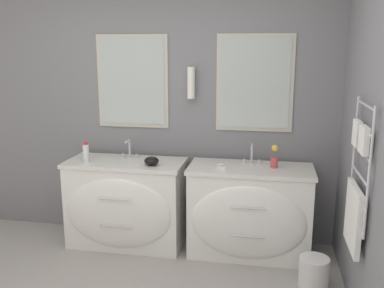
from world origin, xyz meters
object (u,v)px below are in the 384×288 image
object	(u,v)px
vanity_left	(126,203)
waste_bin	(314,272)
flower_vase	(274,158)
toiletry_bottle	(86,153)
vanity_right	(249,212)
amenity_bowl	(152,161)

from	to	relation	value
vanity_left	waste_bin	distance (m)	1.82
vanity_left	flower_vase	size ratio (longest dim) A/B	5.40
vanity_left	toiletry_bottle	world-z (taller)	toiletry_bottle
waste_bin	vanity_right	bearing A→B (deg)	139.45
vanity_left	amenity_bowl	distance (m)	0.54
toiletry_bottle	flower_vase	world-z (taller)	flower_vase
vanity_left	vanity_right	size ratio (longest dim) A/B	1.00
waste_bin	vanity_left	bearing A→B (deg)	164.88
toiletry_bottle	amenity_bowl	size ratio (longest dim) A/B	1.41
amenity_bowl	flower_vase	distance (m)	1.11
vanity_left	vanity_right	xyz separation A→B (m)	(1.18, 0.00, 0.00)
vanity_right	toiletry_bottle	distance (m)	1.62
toiletry_bottle	vanity_left	bearing A→B (deg)	8.41
toiletry_bottle	flower_vase	xyz separation A→B (m)	(1.74, 0.11, 0.00)
vanity_right	amenity_bowl	bearing A→B (deg)	-176.00
vanity_left	toiletry_bottle	distance (m)	0.62
vanity_left	waste_bin	bearing A→B (deg)	-15.12
amenity_bowl	toiletry_bottle	bearing A→B (deg)	179.06
vanity_left	vanity_right	distance (m)	1.18
flower_vase	waste_bin	xyz separation A→B (m)	(0.34, -0.53, -0.80)
waste_bin	toiletry_bottle	bearing A→B (deg)	168.73
waste_bin	flower_vase	bearing A→B (deg)	122.81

